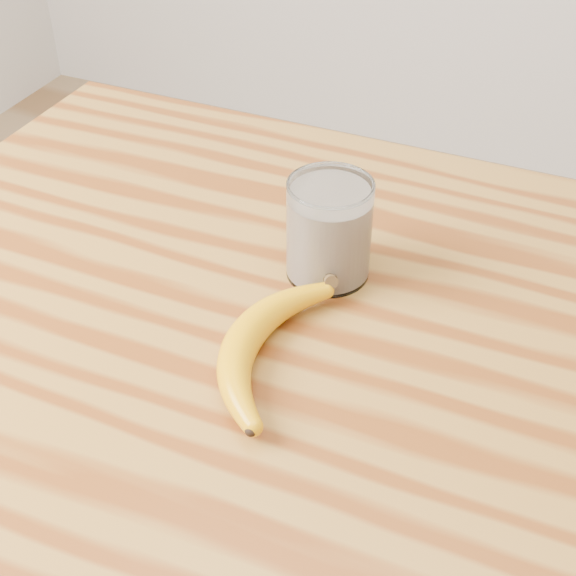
% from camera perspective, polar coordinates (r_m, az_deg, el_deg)
% --- Properties ---
extents(table, '(1.20, 0.80, 0.90)m').
position_cam_1_polar(table, '(0.91, 4.80, -9.71)').
color(table, olive).
rests_on(table, ground).
extents(smoothie_glass, '(0.09, 0.09, 0.12)m').
position_cam_1_polar(smoothie_glass, '(0.86, 2.93, 4.03)').
color(smoothie_glass, white).
rests_on(smoothie_glass, table).
extents(banana, '(0.12, 0.30, 0.04)m').
position_cam_1_polar(banana, '(0.78, -3.22, -3.66)').
color(banana, orange).
rests_on(banana, table).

